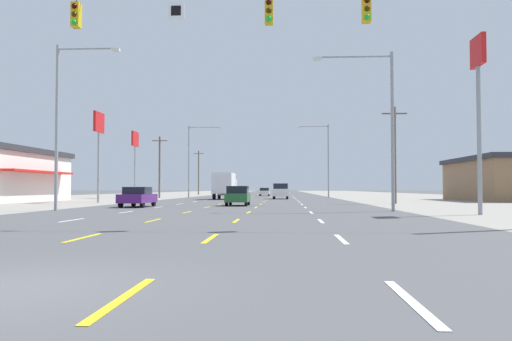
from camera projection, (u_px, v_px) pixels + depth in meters
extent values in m
plane|color=#4C4C4F|center=(258.00, 198.00, 72.77)|extent=(572.00, 572.00, 0.00)
cube|color=gray|center=(87.00, 198.00, 74.11)|extent=(28.00, 440.00, 0.01)
cube|color=gray|center=(435.00, 198.00, 71.42)|extent=(28.00, 440.00, 0.01)
cube|color=white|center=(72.00, 220.00, 21.66)|extent=(0.14, 2.60, 0.01)
cube|color=white|center=(126.00, 212.00, 29.14)|extent=(0.14, 2.60, 0.01)
cube|color=white|center=(158.00, 207.00, 36.63)|extent=(0.14, 2.60, 0.01)
cube|color=white|center=(180.00, 204.00, 44.11)|extent=(0.14, 2.60, 0.01)
cube|color=white|center=(195.00, 202.00, 51.60)|extent=(0.14, 2.60, 0.01)
cube|color=white|center=(206.00, 200.00, 59.08)|extent=(0.14, 2.60, 0.01)
cube|color=white|center=(215.00, 199.00, 66.57)|extent=(0.14, 2.60, 0.01)
cube|color=white|center=(222.00, 198.00, 74.05)|extent=(0.14, 2.60, 0.01)
cube|color=white|center=(227.00, 197.00, 81.54)|extent=(0.14, 2.60, 0.01)
cube|color=white|center=(232.00, 196.00, 89.02)|extent=(0.14, 2.60, 0.01)
cube|color=white|center=(236.00, 196.00, 96.50)|extent=(0.14, 2.60, 0.01)
cube|color=white|center=(240.00, 195.00, 103.99)|extent=(0.14, 2.60, 0.01)
cube|color=white|center=(243.00, 195.00, 111.47)|extent=(0.14, 2.60, 0.01)
cube|color=white|center=(245.00, 194.00, 118.96)|extent=(0.14, 2.60, 0.01)
cube|color=white|center=(247.00, 194.00, 126.44)|extent=(0.14, 2.60, 0.01)
cube|color=white|center=(250.00, 194.00, 133.93)|extent=(0.14, 2.60, 0.01)
cube|color=white|center=(251.00, 193.00, 141.41)|extent=(0.14, 2.60, 0.01)
cube|color=white|center=(253.00, 193.00, 148.89)|extent=(0.14, 2.60, 0.01)
cube|color=white|center=(254.00, 193.00, 156.38)|extent=(0.14, 2.60, 0.01)
cube|color=white|center=(256.00, 193.00, 163.86)|extent=(0.14, 2.60, 0.01)
cube|color=white|center=(257.00, 192.00, 171.35)|extent=(0.14, 2.60, 0.01)
cube|color=white|center=(258.00, 192.00, 178.83)|extent=(0.14, 2.60, 0.01)
cube|color=white|center=(259.00, 192.00, 186.32)|extent=(0.14, 2.60, 0.01)
cube|color=white|center=(260.00, 192.00, 193.80)|extent=(0.14, 2.60, 0.01)
cube|color=white|center=(261.00, 192.00, 201.28)|extent=(0.14, 2.60, 0.01)
cube|color=white|center=(262.00, 192.00, 208.77)|extent=(0.14, 2.60, 0.01)
cube|color=white|center=(263.00, 192.00, 216.25)|extent=(0.14, 2.60, 0.01)
cube|color=white|center=(263.00, 191.00, 223.74)|extent=(0.14, 2.60, 0.01)
cube|color=yellow|center=(83.00, 238.00, 13.99)|extent=(0.14, 2.60, 0.01)
cube|color=yellow|center=(153.00, 221.00, 21.47)|extent=(0.14, 2.60, 0.01)
cube|color=yellow|center=(187.00, 212.00, 28.95)|extent=(0.14, 2.60, 0.01)
cube|color=yellow|center=(207.00, 207.00, 36.44)|extent=(0.14, 2.60, 0.01)
cube|color=yellow|center=(220.00, 204.00, 43.92)|extent=(0.14, 2.60, 0.01)
cube|color=yellow|center=(229.00, 202.00, 51.41)|extent=(0.14, 2.60, 0.01)
cube|color=yellow|center=(236.00, 200.00, 58.89)|extent=(0.14, 2.60, 0.01)
cube|color=yellow|center=(242.00, 199.00, 66.38)|extent=(0.14, 2.60, 0.01)
cube|color=yellow|center=(246.00, 198.00, 73.86)|extent=(0.14, 2.60, 0.01)
cube|color=yellow|center=(249.00, 197.00, 81.35)|extent=(0.14, 2.60, 0.01)
cube|color=yellow|center=(252.00, 196.00, 88.83)|extent=(0.14, 2.60, 0.01)
cube|color=yellow|center=(255.00, 196.00, 96.31)|extent=(0.14, 2.60, 0.01)
cube|color=yellow|center=(257.00, 195.00, 103.80)|extent=(0.14, 2.60, 0.01)
cube|color=yellow|center=(259.00, 195.00, 111.28)|extent=(0.14, 2.60, 0.01)
cube|color=yellow|center=(260.00, 194.00, 118.77)|extent=(0.14, 2.60, 0.01)
cube|color=yellow|center=(262.00, 194.00, 126.25)|extent=(0.14, 2.60, 0.01)
cube|color=yellow|center=(263.00, 194.00, 133.74)|extent=(0.14, 2.60, 0.01)
cube|color=yellow|center=(264.00, 193.00, 141.22)|extent=(0.14, 2.60, 0.01)
cube|color=yellow|center=(265.00, 193.00, 148.70)|extent=(0.14, 2.60, 0.01)
cube|color=yellow|center=(266.00, 193.00, 156.19)|extent=(0.14, 2.60, 0.01)
cube|color=yellow|center=(267.00, 193.00, 163.67)|extent=(0.14, 2.60, 0.01)
cube|color=yellow|center=(267.00, 192.00, 171.16)|extent=(0.14, 2.60, 0.01)
cube|color=yellow|center=(268.00, 192.00, 178.64)|extent=(0.14, 2.60, 0.01)
cube|color=yellow|center=(269.00, 192.00, 186.13)|extent=(0.14, 2.60, 0.01)
cube|color=yellow|center=(269.00, 192.00, 193.61)|extent=(0.14, 2.60, 0.01)
cube|color=yellow|center=(270.00, 192.00, 201.09)|extent=(0.14, 2.60, 0.01)
cube|color=yellow|center=(270.00, 192.00, 208.58)|extent=(0.14, 2.60, 0.01)
cube|color=yellow|center=(271.00, 192.00, 216.06)|extent=(0.14, 2.60, 0.01)
cube|color=yellow|center=(271.00, 191.00, 223.55)|extent=(0.14, 2.60, 0.01)
cube|color=yellow|center=(123.00, 298.00, 6.31)|extent=(0.14, 2.60, 0.01)
cube|color=yellow|center=(210.00, 238.00, 13.80)|extent=(0.14, 2.60, 0.01)
cube|color=yellow|center=(236.00, 221.00, 21.28)|extent=(0.14, 2.60, 0.01)
cube|color=yellow|center=(249.00, 212.00, 28.76)|extent=(0.14, 2.60, 0.01)
cube|color=yellow|center=(256.00, 207.00, 36.25)|extent=(0.14, 2.60, 0.01)
cube|color=yellow|center=(261.00, 204.00, 43.73)|extent=(0.14, 2.60, 0.01)
cube|color=yellow|center=(264.00, 202.00, 51.22)|extent=(0.14, 2.60, 0.01)
cube|color=yellow|center=(267.00, 200.00, 58.70)|extent=(0.14, 2.60, 0.01)
cube|color=yellow|center=(269.00, 199.00, 66.19)|extent=(0.14, 2.60, 0.01)
cube|color=yellow|center=(270.00, 198.00, 73.67)|extent=(0.14, 2.60, 0.01)
cube|color=yellow|center=(271.00, 197.00, 81.15)|extent=(0.14, 2.60, 0.01)
cube|color=yellow|center=(272.00, 196.00, 88.64)|extent=(0.14, 2.60, 0.01)
cube|color=yellow|center=(273.00, 196.00, 96.12)|extent=(0.14, 2.60, 0.01)
cube|color=yellow|center=(274.00, 195.00, 103.61)|extent=(0.14, 2.60, 0.01)
cube|color=yellow|center=(275.00, 195.00, 111.09)|extent=(0.14, 2.60, 0.01)
cube|color=yellow|center=(275.00, 194.00, 118.58)|extent=(0.14, 2.60, 0.01)
cube|color=yellow|center=(276.00, 194.00, 126.06)|extent=(0.14, 2.60, 0.01)
cube|color=yellow|center=(276.00, 194.00, 133.55)|extent=(0.14, 2.60, 0.01)
cube|color=yellow|center=(277.00, 193.00, 141.03)|extent=(0.14, 2.60, 0.01)
cube|color=yellow|center=(277.00, 193.00, 148.51)|extent=(0.14, 2.60, 0.01)
cube|color=yellow|center=(277.00, 193.00, 156.00)|extent=(0.14, 2.60, 0.01)
cube|color=yellow|center=(278.00, 193.00, 163.48)|extent=(0.14, 2.60, 0.01)
cube|color=yellow|center=(278.00, 192.00, 170.97)|extent=(0.14, 2.60, 0.01)
cube|color=yellow|center=(278.00, 192.00, 178.45)|extent=(0.14, 2.60, 0.01)
cube|color=yellow|center=(278.00, 192.00, 185.94)|extent=(0.14, 2.60, 0.01)
cube|color=yellow|center=(279.00, 192.00, 193.42)|extent=(0.14, 2.60, 0.01)
cube|color=yellow|center=(279.00, 192.00, 200.90)|extent=(0.14, 2.60, 0.01)
cube|color=yellow|center=(279.00, 192.00, 208.39)|extent=(0.14, 2.60, 0.01)
cube|color=yellow|center=(279.00, 192.00, 215.87)|extent=(0.14, 2.60, 0.01)
cube|color=yellow|center=(279.00, 191.00, 223.36)|extent=(0.14, 2.60, 0.01)
cube|color=white|center=(411.00, 301.00, 6.12)|extent=(0.14, 2.60, 0.01)
cube|color=white|center=(341.00, 239.00, 13.61)|extent=(0.14, 2.60, 0.01)
cube|color=white|center=(321.00, 221.00, 21.09)|extent=(0.14, 2.60, 0.01)
cube|color=white|center=(311.00, 213.00, 28.57)|extent=(0.14, 2.60, 0.01)
cube|color=white|center=(305.00, 208.00, 36.06)|extent=(0.14, 2.60, 0.01)
cube|color=white|center=(302.00, 204.00, 43.54)|extent=(0.14, 2.60, 0.01)
cube|color=white|center=(299.00, 202.00, 51.03)|extent=(0.14, 2.60, 0.01)
cube|color=white|center=(297.00, 200.00, 58.51)|extent=(0.14, 2.60, 0.01)
cube|color=white|center=(296.00, 199.00, 66.00)|extent=(0.14, 2.60, 0.01)
cube|color=white|center=(294.00, 198.00, 73.48)|extent=(0.14, 2.60, 0.01)
cube|color=white|center=(293.00, 197.00, 80.96)|extent=(0.14, 2.60, 0.01)
cube|color=white|center=(293.00, 196.00, 88.45)|extent=(0.14, 2.60, 0.01)
cube|color=white|center=(292.00, 196.00, 95.93)|extent=(0.14, 2.60, 0.01)
cube|color=white|center=(291.00, 195.00, 103.42)|extent=(0.14, 2.60, 0.01)
cube|color=white|center=(291.00, 195.00, 110.90)|extent=(0.14, 2.60, 0.01)
cube|color=white|center=(290.00, 194.00, 118.39)|extent=(0.14, 2.60, 0.01)
cube|color=white|center=(290.00, 194.00, 125.87)|extent=(0.14, 2.60, 0.01)
cube|color=white|center=(290.00, 194.00, 133.35)|extent=(0.14, 2.60, 0.01)
cube|color=white|center=(289.00, 193.00, 140.84)|extent=(0.14, 2.60, 0.01)
cube|color=white|center=(289.00, 193.00, 148.32)|extent=(0.14, 2.60, 0.01)
cube|color=white|center=(289.00, 193.00, 155.81)|extent=(0.14, 2.60, 0.01)
cube|color=white|center=(289.00, 193.00, 163.29)|extent=(0.14, 2.60, 0.01)
cube|color=white|center=(288.00, 192.00, 170.78)|extent=(0.14, 2.60, 0.01)
cube|color=white|center=(288.00, 192.00, 178.26)|extent=(0.14, 2.60, 0.01)
cube|color=white|center=(288.00, 192.00, 185.75)|extent=(0.14, 2.60, 0.01)
cube|color=white|center=(288.00, 192.00, 193.23)|extent=(0.14, 2.60, 0.01)
cube|color=white|center=(288.00, 192.00, 200.71)|extent=(0.14, 2.60, 0.01)
cube|color=white|center=(288.00, 192.00, 208.20)|extent=(0.14, 2.60, 0.01)
cube|color=white|center=(287.00, 192.00, 215.68)|extent=(0.14, 2.60, 0.01)
cube|color=white|center=(287.00, 191.00, 223.17)|extent=(0.14, 2.60, 0.01)
cube|color=white|center=(176.00, 11.00, 18.68)|extent=(0.60, 0.04, 0.60)
cube|color=black|center=(176.00, 11.00, 18.66)|extent=(0.36, 0.01, 0.36)
cube|color=gold|center=(366.00, 10.00, 18.26)|extent=(0.30, 0.34, 0.92)
sphere|color=#2F0402|center=(367.00, 0.00, 18.09)|extent=(0.20, 0.20, 0.20)
sphere|color=#352202|center=(367.00, 9.00, 18.08)|extent=(0.20, 0.20, 0.20)
sphere|color=green|center=(367.00, 17.00, 18.07)|extent=(0.20, 0.20, 0.20)
cube|color=gold|center=(76.00, 15.00, 18.84)|extent=(0.30, 0.34, 0.92)
cylinder|color=black|center=(76.00, 0.00, 18.86)|extent=(0.03, 0.03, 0.24)
sphere|color=#2F0402|center=(74.00, 6.00, 18.66)|extent=(0.20, 0.20, 0.20)
sphere|color=#352202|center=(74.00, 14.00, 18.65)|extent=(0.20, 0.20, 0.20)
sphere|color=green|center=(74.00, 22.00, 18.64)|extent=(0.20, 0.20, 0.20)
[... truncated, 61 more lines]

